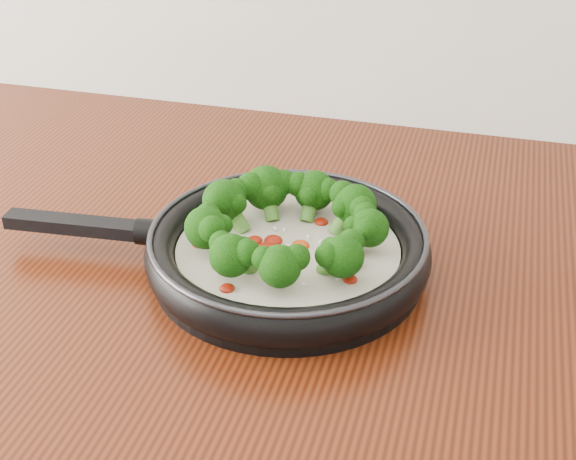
# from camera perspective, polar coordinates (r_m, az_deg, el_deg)

# --- Properties ---
(skillet) EXTENTS (0.46, 0.31, 0.08)m
(skillet) POSITION_cam_1_polar(r_m,az_deg,el_deg) (0.80, -0.23, -1.09)
(skillet) COLOR black
(skillet) RESTS_ON counter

